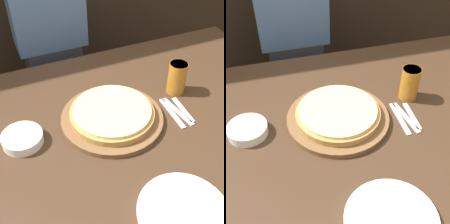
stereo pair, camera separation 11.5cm
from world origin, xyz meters
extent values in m
cube|color=#3D2819|center=(0.00, 0.00, 0.38)|extent=(1.54, 1.07, 0.76)
cylinder|color=brown|center=(-0.07, 0.06, 0.77)|extent=(0.38, 0.38, 0.02)
cylinder|color=#B77F42|center=(-0.07, 0.06, 0.79)|extent=(0.32, 0.32, 0.02)
cylinder|color=#EAD184|center=(-0.07, 0.06, 0.81)|extent=(0.29, 0.29, 0.01)
cylinder|color=#B7701E|center=(0.24, 0.12, 0.83)|extent=(0.07, 0.07, 0.13)
cylinder|color=white|center=(0.24, 0.12, 0.89)|extent=(0.07, 0.07, 0.02)
cylinder|color=white|center=(-0.04, -0.38, 0.77)|extent=(0.27, 0.27, 0.02)
cylinder|color=white|center=(-0.40, 0.08, 0.78)|extent=(0.14, 0.14, 0.04)
cube|color=silver|center=(0.16, 0.00, 0.76)|extent=(0.02, 0.18, 0.00)
cube|color=silver|center=(0.18, 0.00, 0.76)|extent=(0.04, 0.18, 0.00)
cube|color=silver|center=(0.21, 0.00, 0.76)|extent=(0.03, 0.15, 0.00)
cube|color=#33333D|center=(-0.12, 0.75, 0.37)|extent=(0.28, 0.20, 0.74)
cube|color=#4C6B99|center=(-0.12, 0.75, 0.95)|extent=(0.35, 0.20, 0.42)
camera|label=1|loc=(-0.41, -0.73, 1.57)|focal=50.00mm
camera|label=2|loc=(-0.30, -0.77, 1.57)|focal=50.00mm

